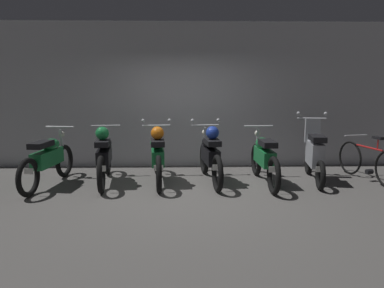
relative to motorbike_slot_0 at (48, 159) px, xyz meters
name	(u,v)px	position (x,y,z in m)	size (l,w,h in m)	color
ground_plane	(184,193)	(2.46, -0.54, -0.49)	(80.00, 80.00, 0.00)	#565451
back_wall	(184,95)	(2.46, 1.67, 1.08)	(16.00, 0.30, 3.15)	#ADADB2
motorbike_slot_0	(48,159)	(0.00, 0.00, 0.00)	(0.56, 1.94, 1.03)	black
motorbike_slot_1	(104,155)	(0.98, 0.14, 0.04)	(0.56, 1.95, 1.08)	black
motorbike_slot_2	(158,155)	(1.97, 0.16, 0.04)	(0.59, 1.95, 1.15)	black
motorbike_slot_3	(210,154)	(2.95, 0.18, 0.04)	(0.59, 1.95, 1.15)	black
motorbike_slot_4	(264,158)	(3.94, 0.03, 0.00)	(0.56, 1.95, 1.03)	black
motorbike_slot_5	(314,154)	(4.93, 0.19, 0.04)	(0.58, 1.67, 1.29)	black
bicycle	(368,162)	(5.98, 0.18, -0.13)	(0.54, 1.70, 0.89)	black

